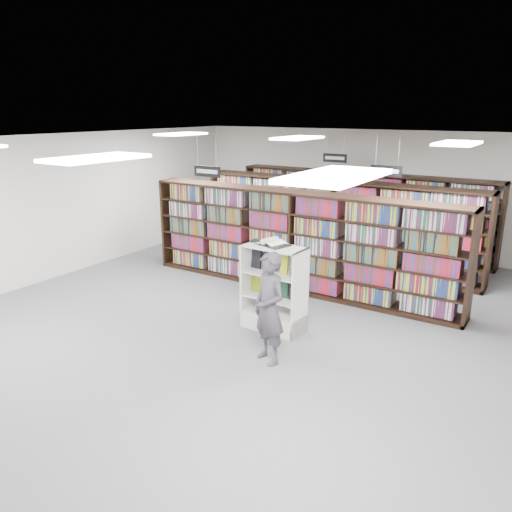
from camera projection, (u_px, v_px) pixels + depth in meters
The scene contains 18 objects.
floor at pixel (242, 320), 9.10m from camera, with size 12.00×12.00×0.00m, color #5A595F.
ceiling at pixel (241, 141), 8.20m from camera, with size 10.00×12.00×0.10m, color silver.
wall_back at pixel (365, 190), 13.51m from camera, with size 10.00×0.10×3.20m, color silver.
wall_left at pixel (58, 207), 11.22m from camera, with size 0.10×12.00×3.20m, color silver.
bookshelf_row_near at pixel (295, 241), 10.43m from camera, with size 7.00×0.60×2.10m.
bookshelf_row_mid at pixel (334, 224), 12.04m from camera, with size 7.00×0.60×2.10m.
bookshelf_row_far at pixel (360, 212), 13.42m from camera, with size 7.00×0.60×2.10m.
aisle_sign_left at pixel (207, 170), 9.97m from camera, with size 0.65×0.02×0.80m.
aisle_sign_right at pixel (386, 170), 10.04m from camera, with size 0.65×0.02×0.80m.
aisle_sign_center at pixel (335, 157), 12.69m from camera, with size 0.65×0.02×0.80m.
troffer_front_center at pixel (96, 158), 5.78m from camera, with size 0.60×1.20×0.04m, color white.
troffer_front_right at pixel (335, 176), 4.24m from camera, with size 0.60×1.20×0.04m, color white.
troffer_back_left at pixel (181, 134), 11.37m from camera, with size 0.60×1.20×0.04m, color white.
troffer_back_center at pixel (298, 138), 9.83m from camera, with size 0.60×1.20×0.04m, color white.
troffer_back_right at pixel (458, 143), 8.29m from camera, with size 0.60×1.20×0.04m, color white.
endcap_display at pixel (275, 301), 8.66m from camera, with size 1.09×0.58×1.50m.
open_book at pixel (270, 242), 8.47m from camera, with size 0.75×0.57×0.13m.
shopper at pixel (269, 308), 7.41m from camera, with size 0.63×0.41×1.72m, color #47414B.
Camera 1 is at (4.71, -6.96, 3.71)m, focal length 35.00 mm.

